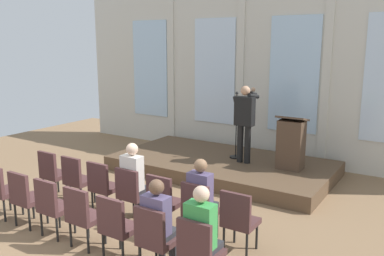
# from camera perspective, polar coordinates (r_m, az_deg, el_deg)

# --- Properties ---
(ground_plane) EXTENTS (15.37, 15.37, 0.00)m
(ground_plane) POSITION_cam_1_polar(r_m,az_deg,el_deg) (6.45, -15.10, -15.95)
(ground_plane) COLOR #846647
(rear_partition) EXTENTS (10.91, 0.14, 4.32)m
(rear_partition) POSITION_cam_1_polar(r_m,az_deg,el_deg) (10.61, 8.67, 7.40)
(rear_partition) COLOR beige
(rear_partition) RESTS_ON ground
(stage_platform) EXTENTS (4.95, 2.62, 0.32)m
(stage_platform) POSITION_cam_1_polar(r_m,az_deg,el_deg) (9.57, 4.17, -5.22)
(stage_platform) COLOR brown
(stage_platform) RESTS_ON ground
(speaker) EXTENTS (0.50, 0.69, 1.73)m
(speaker) POSITION_cam_1_polar(r_m,az_deg,el_deg) (9.08, 7.35, 1.34)
(speaker) COLOR black
(speaker) RESTS_ON stage_platform
(mic_stand) EXTENTS (0.28, 0.28, 1.55)m
(mic_stand) POSITION_cam_1_polar(r_m,az_deg,el_deg) (9.57, 6.13, -2.19)
(mic_stand) COLOR black
(mic_stand) RESTS_ON stage_platform
(lectern) EXTENTS (0.60, 0.48, 1.16)m
(lectern) POSITION_cam_1_polar(r_m,az_deg,el_deg) (8.89, 13.63, -2.11)
(lectern) COLOR #4C3828
(lectern) RESTS_ON stage_platform
(chair_r0_c0) EXTENTS (0.46, 0.44, 0.94)m
(chair_r0_c0) POSITION_cam_1_polar(r_m,az_deg,el_deg) (8.33, -18.85, -5.76)
(chair_r0_c0) COLOR black
(chair_r0_c0) RESTS_ON ground
(chair_r0_c1) EXTENTS (0.46, 0.44, 0.94)m
(chair_r0_c1) POSITION_cam_1_polar(r_m,az_deg,el_deg) (7.84, -15.80, -6.65)
(chair_r0_c1) COLOR black
(chair_r0_c1) RESTS_ON ground
(chair_r0_c2) EXTENTS (0.46, 0.44, 0.94)m
(chair_r0_c2) POSITION_cam_1_polar(r_m,az_deg,el_deg) (7.39, -12.35, -7.63)
(chair_r0_c2) COLOR black
(chair_r0_c2) RESTS_ON ground
(chair_r0_c3) EXTENTS (0.46, 0.44, 0.94)m
(chair_r0_c3) POSITION_cam_1_polar(r_m,az_deg,el_deg) (6.96, -8.44, -8.70)
(chair_r0_c3) COLOR black
(chair_r0_c3) RESTS_ON ground
(audience_r0_c3) EXTENTS (0.36, 0.39, 1.35)m
(audience_r0_c3) POSITION_cam_1_polar(r_m,az_deg,el_deg) (6.95, -8.06, -6.87)
(audience_r0_c3) COLOR #2D2D33
(audience_r0_c3) RESTS_ON ground
(chair_r0_c4) EXTENTS (0.46, 0.44, 0.94)m
(chair_r0_c4) POSITION_cam_1_polar(r_m,az_deg,el_deg) (6.57, -4.02, -9.86)
(chair_r0_c4) COLOR black
(chair_r0_c4) RESTS_ON ground
(chair_r0_c5) EXTENTS (0.46, 0.44, 0.94)m
(chair_r0_c5) POSITION_cam_1_polar(r_m,az_deg,el_deg) (6.23, 0.96, -11.09)
(chair_r0_c5) COLOR black
(chair_r0_c5) RESTS_ON ground
(audience_r0_c5) EXTENTS (0.36, 0.39, 1.29)m
(audience_r0_c5) POSITION_cam_1_polar(r_m,az_deg,el_deg) (6.23, 1.37, -9.30)
(audience_r0_c5) COLOR #2D2D33
(audience_r0_c5) RESTS_ON ground
(chair_r0_c6) EXTENTS (0.46, 0.44, 0.94)m
(chair_r0_c6) POSITION_cam_1_polar(r_m,az_deg,el_deg) (5.94, 6.51, -12.35)
(chair_r0_c6) COLOR black
(chair_r0_c6) RESTS_ON ground
(chair_r1_c0) EXTENTS (0.46, 0.44, 0.94)m
(chair_r1_c0) POSITION_cam_1_polar(r_m,az_deg,el_deg) (7.75, -25.06, -7.58)
(chair_r1_c0) COLOR black
(chair_r1_c0) RESTS_ON ground
(chair_r1_c1) EXTENTS (0.46, 0.44, 0.94)m
(chair_r1_c1) POSITION_cam_1_polar(r_m,az_deg,el_deg) (7.22, -22.19, -8.71)
(chair_r1_c1) COLOR black
(chair_r1_c1) RESTS_ON ground
(chair_r1_c2) EXTENTS (0.46, 0.44, 0.94)m
(chair_r1_c2) POSITION_cam_1_polar(r_m,az_deg,el_deg) (6.72, -18.86, -9.99)
(chair_r1_c2) COLOR black
(chair_r1_c2) RESTS_ON ground
(chair_r1_c3) EXTENTS (0.46, 0.44, 0.94)m
(chair_r1_c3) POSITION_cam_1_polar(r_m,az_deg,el_deg) (6.25, -14.99, -11.43)
(chair_r1_c3) COLOR black
(chair_r1_c3) RESTS_ON ground
(chair_r1_c4) EXTENTS (0.46, 0.44, 0.94)m
(chair_r1_c4) POSITION_cam_1_polar(r_m,az_deg,el_deg) (5.82, -10.46, -13.03)
(chair_r1_c4) COLOR black
(chair_r1_c4) RESTS_ON ground
(chair_r1_c5) EXTENTS (0.46, 0.44, 0.94)m
(chair_r1_c5) POSITION_cam_1_polar(r_m,az_deg,el_deg) (5.43, -5.17, -14.77)
(chair_r1_c5) COLOR black
(chair_r1_c5) RESTS_ON ground
(audience_r1_c5) EXTENTS (0.36, 0.39, 1.28)m
(audience_r1_c5) POSITION_cam_1_polar(r_m,az_deg,el_deg) (5.41, -4.66, -12.76)
(audience_r1_c5) COLOR #2D2D33
(audience_r1_c5) RESTS_ON ground
(chair_r1_c6) EXTENTS (0.46, 0.44, 0.94)m
(chair_r1_c6) POSITION_cam_1_polar(r_m,az_deg,el_deg) (5.10, 0.97, -16.61)
(chair_r1_c6) COLOR black
(chair_r1_c6) RESTS_ON ground
(audience_r1_c6) EXTENTS (0.36, 0.39, 1.32)m
(audience_r1_c6) POSITION_cam_1_polar(r_m,az_deg,el_deg) (5.07, 1.47, -14.25)
(audience_r1_c6) COLOR #2D2D33
(audience_r1_c6) RESTS_ON ground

